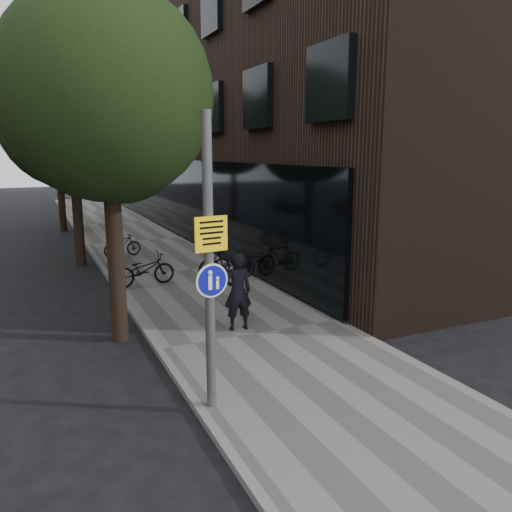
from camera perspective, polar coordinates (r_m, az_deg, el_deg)
ground at (r=8.72m, az=8.17°, el=-16.69°), size 120.00×120.00×0.00m
sidewalk at (r=17.48m, az=-9.05°, el=-1.86°), size 4.50×60.00×0.12m
curb_edge at (r=17.05m, az=-16.35°, el=-2.54°), size 0.15×60.00×0.13m
building_right_dark_brick at (r=31.50m, az=-0.47°, el=20.65°), size 12.00×40.00×18.00m
street_tree_near at (r=11.21m, az=-16.43°, el=16.28°), size 4.40×4.40×7.50m
street_tree_mid at (r=19.64m, az=-20.20°, el=13.92°), size 5.00×5.00×7.80m
street_tree_far at (r=28.61m, az=-21.74°, el=12.92°), size 5.00×5.00×7.80m
signpost at (r=7.64m, az=-5.39°, el=-1.02°), size 0.53×0.15×4.62m
pedestrian at (r=11.42m, az=-2.11°, el=-4.08°), size 0.69×0.49×1.80m
parked_bike_facade_near at (r=16.71m, az=-2.09°, el=-0.62°), size 1.75×1.05×0.87m
parked_bike_facade_far at (r=15.98m, az=-3.39°, el=-0.80°), size 1.88×0.91×1.09m
parked_bike_curb_near at (r=15.62m, az=-12.69°, el=-1.53°), size 1.95×0.82×1.00m
parked_bike_curb_far at (r=20.17m, az=-15.02°, el=1.17°), size 1.54×0.69×0.89m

